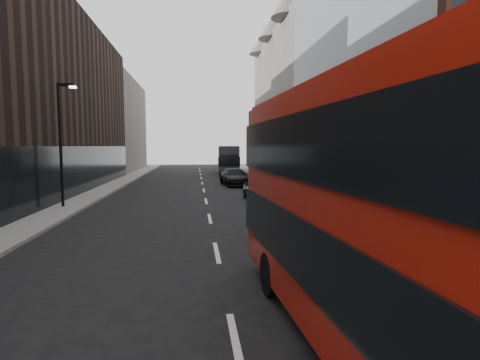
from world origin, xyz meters
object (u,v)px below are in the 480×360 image
object	(u,v)px
grey_bus	(229,159)
car_a	(259,190)
car_c	(234,177)
street_lamp	(62,136)
red_bus	(413,215)
car_b	(267,194)

from	to	relation	value
grey_bus	car_a	bearing A→B (deg)	-85.85
car_a	car_c	xyz separation A→B (m)	(-0.60, 9.73, 0.07)
street_lamp	car_c	world-z (taller)	street_lamp
red_bus	grey_bus	world-z (taller)	red_bus
car_a	red_bus	bearing A→B (deg)	-95.39
red_bus	street_lamp	bearing A→B (deg)	118.42
red_bus	car_c	distance (m)	29.18
red_bus	car_a	world-z (taller)	red_bus
car_a	car_b	distance (m)	2.01
grey_bus	car_c	size ratio (longest dim) A/B	2.12
car_a	car_b	xyz separation A→B (m)	(0.16, -2.00, -0.03)
car_a	car_c	size ratio (longest dim) A/B	0.78
street_lamp	car_c	size ratio (longest dim) A/B	1.30
street_lamp	car_a	bearing A→B (deg)	9.68
red_bus	car_a	bearing A→B (deg)	83.76
car_b	grey_bus	bearing A→B (deg)	85.14
car_c	car_b	bearing A→B (deg)	-91.50
street_lamp	car_b	world-z (taller)	street_lamp
grey_bus	car_a	world-z (taller)	grey_bus
car_b	street_lamp	bearing A→B (deg)	175.48
red_bus	car_b	size ratio (longest dim) A/B	2.81
grey_bus	car_b	world-z (taller)	grey_bus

